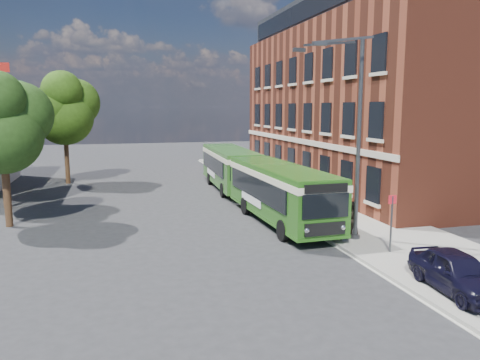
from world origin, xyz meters
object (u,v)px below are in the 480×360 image
object	(u,v)px
street_lamp	(351,137)
parked_car	(457,272)
bus_rear	(230,165)
bus_front	(280,189)

from	to	relation	value
street_lamp	parked_car	distance (m)	7.62
bus_rear	parked_car	xyz separation A→B (m)	(2.29, -21.44, -1.01)
street_lamp	bus_rear	size ratio (longest dim) A/B	0.87
bus_front	parked_car	size ratio (longest dim) A/B	2.69
bus_rear	street_lamp	bearing A→B (deg)	-82.99
bus_rear	parked_car	bearing A→B (deg)	-83.92
street_lamp	bus_rear	xyz separation A→B (m)	(-1.84, 14.95, -2.96)
bus_rear	bus_front	bearing A→B (deg)	-89.53
bus_front	parked_car	world-z (taller)	bus_front
street_lamp	parked_car	world-z (taller)	street_lamp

